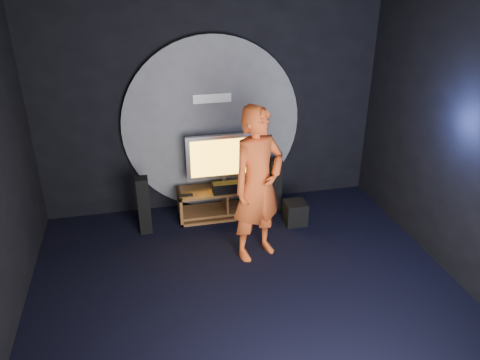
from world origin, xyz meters
name	(u,v)px	position (x,y,z in m)	size (l,w,h in m)	color
floor	(252,304)	(0.00, 0.00, 0.00)	(5.00, 5.00, 0.00)	black
back_wall	(211,94)	(0.00, 2.50, 1.75)	(5.00, 0.04, 3.50)	black
front_wall	(380,357)	(0.00, -2.50, 1.75)	(5.00, 0.04, 3.50)	black
right_wall	(480,141)	(2.50, 0.00, 1.75)	(0.04, 5.00, 3.50)	black
wall_disc_panel	(212,125)	(0.00, 2.44, 1.30)	(2.60, 0.11, 2.60)	#515156
media_console	(226,203)	(0.11, 2.05, 0.19)	(1.39, 0.45, 0.45)	brown
tv	(224,159)	(0.10, 2.12, 0.89)	(1.08, 0.22, 0.81)	#AEAFB6
center_speaker	(227,187)	(0.10, 1.92, 0.53)	(0.40, 0.15, 0.15)	black
remote	(187,195)	(-0.48, 1.93, 0.46)	(0.18, 0.05, 0.02)	black
tower_speaker_left	(144,205)	(-1.08, 1.84, 0.42)	(0.17, 0.19, 0.84)	black
tower_speaker_right	(275,184)	(0.88, 2.08, 0.42)	(0.17, 0.19, 0.84)	black
subwoofer	(295,213)	(1.05, 1.59, 0.17)	(0.31, 0.31, 0.34)	black
player	(258,185)	(0.31, 0.97, 1.00)	(0.73, 0.48, 2.01)	#D64D1D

